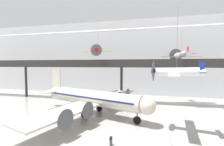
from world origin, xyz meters
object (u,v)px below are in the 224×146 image
airliner_silver_main (91,98)px  suspended_plane_white_twin (177,72)px  stanchion_barrier (171,142)px  suspended_plane_yellow_lowwing (98,51)px  suspended_plane_silver_racer (181,55)px  info_sign_pedestal (111,142)px

airliner_silver_main → suspended_plane_white_twin: size_ratio=2.71×
suspended_plane_white_twin → stanchion_barrier: suspended_plane_white_twin is taller
airliner_silver_main → suspended_plane_yellow_lowwing: bearing=112.6°
suspended_plane_white_twin → airliner_silver_main: bearing=-7.7°
suspended_plane_white_twin → suspended_plane_yellow_lowwing: 19.44m
airliner_silver_main → suspended_plane_silver_racer: bearing=50.9°
suspended_plane_white_twin → info_sign_pedestal: suspended_plane_white_twin is taller
suspended_plane_yellow_lowwing → info_sign_pedestal: 22.13m
stanchion_barrier → suspended_plane_yellow_lowwing: bearing=133.4°
suspended_plane_white_twin → stanchion_barrier: 9.44m
airliner_silver_main → stanchion_barrier: bearing=-14.4°
suspended_plane_white_twin → suspended_plane_silver_racer: bearing=-94.2°
airliner_silver_main → info_sign_pedestal: size_ratio=23.65×
suspended_plane_yellow_lowwing → info_sign_pedestal: (7.06, -16.70, -12.69)m
airliner_silver_main → suspended_plane_yellow_lowwing: 11.79m
suspended_plane_silver_racer → info_sign_pedestal: size_ratio=7.92×
airliner_silver_main → suspended_plane_white_twin: bearing=0.5°
stanchion_barrier → suspended_plane_white_twin: bearing=73.1°
airliner_silver_main → suspended_plane_silver_racer: (19.01, 12.45, 9.00)m
suspended_plane_silver_racer → airliner_silver_main: bearing=113.4°
stanchion_barrier → info_sign_pedestal: (-7.14, -1.71, 0.13)m
suspended_plane_silver_racer → stanchion_barrier: size_ratio=9.12×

